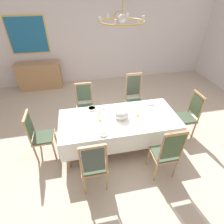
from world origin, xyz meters
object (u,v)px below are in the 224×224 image
Objects in this scene: chair_head_east at (188,115)px; chair_south_a at (94,165)px; bowl_far_left at (92,108)px; spoon_primary at (97,134)px; soup_tureen at (121,113)px; sideboard at (40,76)px; chandelier at (122,21)px; chair_north_a at (85,104)px; chair_head_west at (39,135)px; framed_painting at (28,35)px; spoon_secondary at (99,108)px; candlestick_east at (138,111)px; bowl_near_left at (103,134)px; bowl_near_right at (104,107)px; dining_table at (119,121)px; bowl_far_right at (150,103)px; chair_south_b at (166,152)px; candlestick_west at (100,115)px; mounted_clock at (119,16)px; chair_north_b at (134,97)px.

chair_south_a is at bearing 112.59° from chair_head_east.
spoon_primary is at bearing -89.38° from bowl_far_left.
sideboard is (-2.07, 3.22, -0.41)m from soup_tureen.
sideboard is 2.08× the size of chandelier.
chandelier reaches higher than chair_north_a.
framed_painting reaches higher than chair_head_west.
bowl_far_left is at bearing 118.58° from sideboard.
bowl_far_left is at bearing -169.57° from spoon_secondary.
candlestick_east is 0.91m from bowl_near_left.
chair_head_east is 1.93m from bowl_near_right.
dining_table is 13.56× the size of bowl_far_right.
bowl_far_left is at bearing 129.74° from chair_south_b.
chair_south_b is 1.80m from bowl_far_left.
bowl_near_right is 3.33m from sideboard.
soup_tureen is (0.04, -0.00, 0.19)m from dining_table.
candlestick_west is 0.48× the size of chandelier.
chair_south_a is 1.04× the size of chair_head_east.
candlestick_west is (1.22, 0.00, 0.30)m from chair_head_west.
chandelier is (0.65, -0.94, 1.99)m from chair_north_a.
candlestick_west is 0.28× the size of framed_painting.
bowl_near_left is 1.89m from chandelier.
soup_tureen is 0.21× the size of sideboard.
bowl_far_left is (-0.12, 0.43, -0.11)m from candlestick_west.
bowl_near_left is at bearing -100.01° from bowl_near_right.
framed_painting reaches higher than bowl_near_right.
chair_head_west is 1.36m from spoon_secondary.
mounted_clock reaches higher than chair_head_east.
chair_north_a is 1.20m from soup_tureen.
spoon_primary is 0.25× the size of chandelier.
dining_table is at bearing 90.00° from chair_head_west.
chair_north_b is 1.11m from spoon_secondary.
chair_head_east is 3.40× the size of candlestick_west.
mounted_clock is at bearing -175.03° from sideboard.
bowl_near_left reaches higher than dining_table.
chair_north_b reaches higher than spoon_secondary.
chair_head_west is 5.87× the size of bowl_far_left.
framed_painting reaches higher than bowl_far_left.
spoon_primary is at bearing -107.49° from bowl_near_right.
dining_table is at bearing 0.00° from candlestick_west.
chair_north_a is at bearing 110.39° from spoon_primary.
bowl_far_right is (0.43, 0.39, -0.10)m from candlestick_east.
candlestick_west is at bearing 104.73° from chair_north_a.
candlestick_east reaches higher than bowl_far_left.
mounted_clock is (2.41, 3.46, 1.59)m from chair_head_west.
candlestick_east is at bearing 127.13° from sideboard.
bowl_near_left is at bearing 153.01° from chair_south_b.
bowl_near_left is 1.08× the size of bowl_near_right.
mounted_clock is (0.15, 2.51, 1.54)m from chair_north_b.
spoon_primary is at bearing -143.94° from soup_tureen.
sideboard is (-1.63, 3.22, -0.42)m from candlestick_west.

